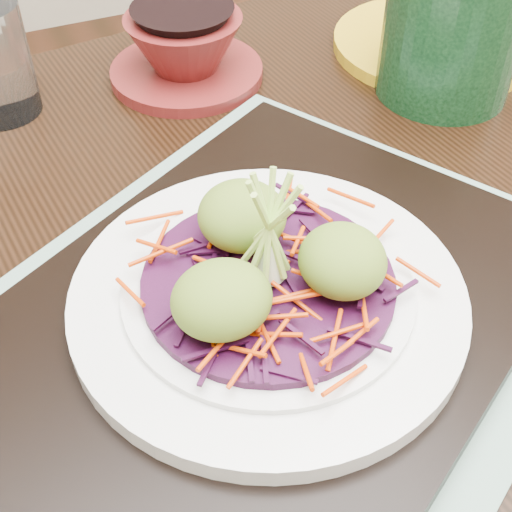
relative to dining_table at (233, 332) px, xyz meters
name	(u,v)px	position (x,y,z in m)	size (l,w,h in m)	color
dining_table	(233,332)	(0.00, 0.00, 0.00)	(1.23, 0.89, 0.72)	black
placemat	(267,324)	(0.00, -0.08, 0.10)	(0.47, 0.37, 0.00)	gray
serving_tray	(268,314)	(0.00, -0.08, 0.11)	(0.41, 0.31, 0.02)	black
white_plate	(268,296)	(0.00, -0.08, 0.13)	(0.27, 0.27, 0.02)	silver
cabbage_bed	(268,282)	(0.00, -0.08, 0.14)	(0.17, 0.17, 0.01)	#390B2F
carrot_julienne	(268,273)	(0.00, -0.08, 0.15)	(0.21, 0.21, 0.01)	#C53503
guacamole_scoops	(269,257)	(0.00, -0.08, 0.16)	(0.15, 0.13, 0.05)	#5C7322
scallion_garnish	(269,233)	(0.00, -0.08, 0.18)	(0.06, 0.06, 0.09)	#A3CA51
terracotta_bowl_set	(185,51)	(0.06, 0.27, 0.13)	(0.20, 0.20, 0.07)	#5B1615
yellow_plate	(433,44)	(0.33, 0.21, 0.10)	(0.22, 0.22, 0.01)	#BD9315
green_jar	(454,19)	(0.29, 0.14, 0.17)	(0.13, 0.13, 0.15)	#16401D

